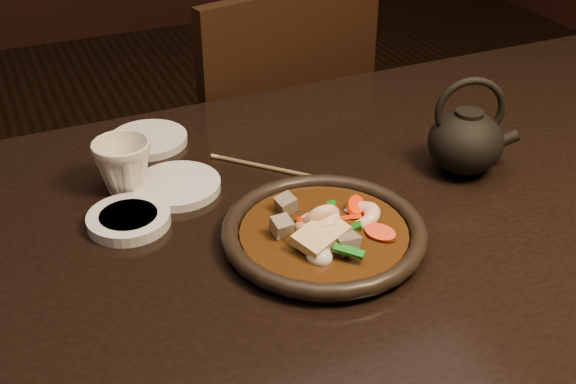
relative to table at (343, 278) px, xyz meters
name	(u,v)px	position (x,y,z in m)	size (l,w,h in m)	color
table	(343,278)	(0.00, 0.00, 0.00)	(1.60, 0.90, 0.75)	black
chair	(259,159)	(0.14, 0.65, -0.18)	(0.51, 0.51, 0.90)	black
plate	(324,233)	(-0.04, -0.01, 0.09)	(0.26, 0.26, 0.03)	black
stirfry	(325,231)	(-0.04, -0.01, 0.10)	(0.15, 0.16, 0.06)	#351C09
soy_dish	(129,219)	(-0.25, 0.13, 0.08)	(0.11, 0.11, 0.02)	silver
saucer_left	(177,186)	(-0.17, 0.19, 0.08)	(0.12, 0.12, 0.01)	silver
saucer_right	(148,140)	(-0.17, 0.34, 0.08)	(0.12, 0.12, 0.01)	silver
tea_cup	(123,165)	(-0.23, 0.22, 0.12)	(0.08, 0.08, 0.08)	beige
chopsticks	(277,169)	(-0.02, 0.18, 0.08)	(0.15, 0.16, 0.01)	tan
teapot	(466,138)	(0.23, 0.07, 0.13)	(0.13, 0.11, 0.15)	black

